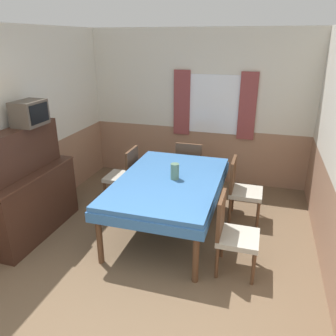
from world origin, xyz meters
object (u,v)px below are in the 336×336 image
Objects in this scene: chair_right_far at (241,188)px; chair_right_near at (232,232)px; dining_table at (169,186)px; tv at (30,113)px; chair_head_window at (190,165)px; sideboard at (29,191)px; chair_left_far at (125,174)px; vase at (175,171)px.

chair_right_far and chair_right_near have the same top height.
tv is (-1.67, -0.37, 0.93)m from dining_table.
tv reaches higher than chair_head_window.
sideboard is 0.99m from tv.
chair_left_far is at bearing -90.00° from chair_right_far.
dining_table is at bearing -90.00° from chair_head_window.
chair_left_far is (-0.88, 0.58, -0.17)m from dining_table.
sideboard is (-0.82, -1.15, 0.13)m from chair_left_far.
sideboard is at bearing -161.49° from vase.
chair_head_window is 2.21× the size of tv.
chair_right_near is 0.63× the size of sideboard.
chair_left_far is 4.35× the size of vase.
dining_table is 1.94m from tv.
dining_table is 1.07m from chair_left_far.
tv reaches higher than sideboard.
chair_left_far is at bearing 149.77° from vase.
sideboard reaches higher than chair_right_near.
chair_right_near reaches higher than dining_table.
chair_left_far is (-1.77, 1.16, 0.00)m from chair_right_near.
chair_right_far is 1.16m from chair_right_near.
chair_right_far is at bearing 33.36° from dining_table.
dining_table is 1.07m from chair_right_near.
sideboard reaches higher than vase.
sideboard is (-2.59, 0.02, 0.13)m from chair_right_near.
dining_table is at bearing -56.64° from chair_right_far.
tv is (-1.67, -1.60, 1.10)m from chair_head_window.
tv is (-0.79, -0.95, 1.10)m from chair_left_far.
sideboard reaches higher than chair_head_window.
chair_right_far is 2.21× the size of tv.
chair_left_far is 0.63× the size of sideboard.
tv is at bearing -136.29° from chair_head_window.
chair_right_far is at bearing 23.94° from sideboard.
chair_left_far is at bearing 50.53° from tv.
sideboard is 6.92× the size of vase.
chair_left_far reaches higher than dining_table.
tv is (0.03, 0.19, 0.97)m from sideboard.
chair_head_window is at bearing 43.71° from tv.
chair_left_far is at bearing 146.64° from dining_table.
tv is 1.92m from vase.
chair_head_window is 1.26m from vase.
chair_right_near is at bearing 0.00° from chair_right_far.
tv is at bearing 140.53° from chair_left_far.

